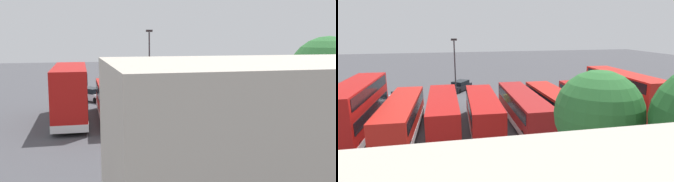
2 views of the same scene
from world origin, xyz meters
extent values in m
plane|color=#47474C|center=(0.00, 0.00, 0.00)|extent=(140.00, 140.00, 0.00)
cube|color=red|center=(-12.53, 10.47, 2.45)|extent=(2.62, 10.81, 4.20)
cube|color=silver|center=(-12.53, 10.47, 0.62)|extent=(2.66, 10.85, 0.55)
cube|color=black|center=(-12.53, 10.47, 2.25)|extent=(2.67, 10.01, 0.90)
cube|color=black|center=(-12.53, 10.47, 3.95)|extent=(2.67, 10.01, 0.90)
cube|color=black|center=(-12.57, 5.04, 2.25)|extent=(2.25, 0.07, 1.10)
cylinder|color=black|center=(-11.43, 6.46, 0.55)|extent=(0.31, 1.10, 1.10)
cylinder|color=black|center=(-13.68, 6.47, 0.55)|extent=(0.31, 1.10, 1.10)
cylinder|color=black|center=(-11.38, 14.46, 0.55)|extent=(0.31, 1.10, 1.10)
cylinder|color=black|center=(-13.63, 14.47, 0.55)|extent=(0.31, 1.10, 1.10)
cube|color=#B71411|center=(-8.95, 10.48, 1.65)|extent=(2.93, 10.85, 2.60)
cube|color=silver|center=(-8.95, 10.48, 0.62)|extent=(2.97, 10.89, 0.55)
cube|color=black|center=(-8.95, 10.48, 2.25)|extent=(2.96, 10.05, 0.90)
cube|color=black|center=(-9.14, 5.07, 2.25)|extent=(2.25, 0.14, 1.10)
cylinder|color=black|center=(-7.96, 6.46, 0.55)|extent=(0.34, 1.11, 1.10)
cylinder|color=black|center=(-10.21, 6.54, 0.55)|extent=(0.34, 1.11, 1.10)
cylinder|color=black|center=(-7.68, 14.42, 0.55)|extent=(0.34, 1.11, 1.10)
cylinder|color=black|center=(-9.93, 14.50, 0.55)|extent=(0.34, 1.11, 1.10)
cube|color=red|center=(-5.18, 10.88, 1.65)|extent=(2.71, 11.92, 2.60)
cube|color=silver|center=(-5.18, 10.88, 0.62)|extent=(2.75, 11.96, 0.55)
cube|color=black|center=(-5.18, 10.88, 2.25)|extent=(2.76, 11.12, 0.90)
cube|color=black|center=(-5.10, 4.90, 2.25)|extent=(2.25, 0.09, 1.10)
cylinder|color=black|center=(-4.00, 6.35, 0.55)|extent=(0.31, 1.10, 1.10)
cylinder|color=black|center=(-6.25, 6.32, 0.55)|extent=(0.31, 1.10, 1.10)
cylinder|color=black|center=(-4.12, 15.43, 0.55)|extent=(0.31, 1.10, 1.10)
cylinder|color=black|center=(-6.37, 15.40, 0.55)|extent=(0.31, 1.10, 1.10)
cube|color=#A51919|center=(-1.97, 10.57, 1.65)|extent=(2.64, 11.94, 2.60)
cube|color=silver|center=(-1.97, 10.57, 0.62)|extent=(2.68, 11.98, 0.55)
cube|color=black|center=(-1.97, 10.57, 2.25)|extent=(2.70, 11.14, 0.90)
cube|color=black|center=(-2.01, 4.58, 2.25)|extent=(2.25, 0.08, 1.10)
cylinder|color=black|center=(-0.88, 6.00, 0.55)|extent=(0.31, 1.10, 1.10)
cylinder|color=black|center=(-3.13, 6.01, 0.55)|extent=(0.31, 1.10, 1.10)
cylinder|color=black|center=(-0.81, 15.12, 0.55)|extent=(0.31, 1.10, 1.10)
cylinder|color=black|center=(-3.06, 15.13, 0.55)|extent=(0.31, 1.10, 1.10)
cube|color=#B71411|center=(1.90, 10.81, 1.65)|extent=(2.88, 10.66, 2.60)
cube|color=silver|center=(1.90, 10.81, 0.62)|extent=(2.92, 10.70, 0.55)
cube|color=black|center=(1.90, 10.81, 2.25)|extent=(2.91, 9.86, 0.90)
cube|color=black|center=(1.73, 5.49, 2.25)|extent=(2.25, 0.13, 1.10)
cylinder|color=black|center=(2.90, 6.89, 0.55)|extent=(0.33, 1.11, 1.10)
cylinder|color=black|center=(0.65, 6.96, 0.55)|extent=(0.33, 1.11, 1.10)
cylinder|color=black|center=(3.14, 14.67, 0.55)|extent=(0.33, 1.11, 1.10)
cylinder|color=black|center=(0.89, 14.74, 0.55)|extent=(0.33, 1.11, 1.10)
cube|color=#B71411|center=(5.43, 10.22, 1.65)|extent=(2.62, 11.17, 2.60)
cube|color=silver|center=(5.43, 10.22, 0.62)|extent=(2.66, 11.21, 0.55)
cube|color=black|center=(5.43, 10.22, 2.25)|extent=(2.67, 10.37, 0.90)
cube|color=black|center=(5.46, 4.62, 2.25)|extent=(2.25, 0.07, 1.10)
cylinder|color=black|center=(6.58, 6.06, 0.55)|extent=(0.31, 1.10, 1.10)
cylinder|color=black|center=(4.33, 6.04, 0.55)|extent=(0.31, 1.10, 1.10)
cylinder|color=black|center=(6.53, 14.41, 0.55)|extent=(0.31, 1.10, 1.10)
cylinder|color=black|center=(4.28, 14.39, 0.55)|extent=(0.31, 1.10, 1.10)
cube|color=red|center=(8.92, 10.86, 1.65)|extent=(2.81, 11.81, 2.60)
cube|color=silver|center=(8.92, 10.86, 0.62)|extent=(2.85, 11.85, 0.55)
cube|color=black|center=(8.92, 10.86, 2.25)|extent=(2.85, 11.01, 0.90)
cube|color=black|center=(8.79, 4.96, 2.25)|extent=(2.25, 0.11, 1.10)
cylinder|color=black|center=(9.95, 6.36, 0.55)|extent=(0.32, 1.11, 1.10)
cylinder|color=black|center=(7.70, 6.41, 0.55)|extent=(0.32, 1.11, 1.10)
cylinder|color=black|center=(10.14, 15.32, 0.55)|extent=(0.32, 1.11, 1.10)
cylinder|color=black|center=(7.89, 15.36, 0.55)|extent=(0.32, 1.11, 1.10)
cube|color=#B71411|center=(12.45, 10.44, 2.45)|extent=(2.76, 11.12, 4.20)
cube|color=silver|center=(12.45, 10.44, 0.62)|extent=(2.80, 11.16, 0.55)
cube|color=black|center=(12.45, 10.44, 2.25)|extent=(2.80, 10.33, 0.90)
cube|color=black|center=(12.45, 10.44, 3.95)|extent=(2.80, 10.33, 0.90)
cube|color=black|center=(12.34, 4.87, 2.25)|extent=(2.25, 0.10, 1.10)
cylinder|color=black|center=(13.49, 6.28, 0.55)|extent=(0.32, 1.11, 1.10)
cylinder|color=black|center=(11.24, 6.32, 0.55)|extent=(0.32, 1.11, 1.10)
cylinder|color=black|center=(11.40, 14.59, 0.55)|extent=(0.32, 1.11, 1.10)
cube|color=black|center=(-18.08, 8.63, 1.50)|extent=(2.77, 2.35, 2.20)
cylinder|color=black|center=(-16.97, 8.46, 0.50)|extent=(0.43, 1.03, 1.00)
cylinder|color=black|center=(-19.20, 8.80, 0.50)|extent=(0.43, 1.03, 1.00)
cube|color=silver|center=(10.21, 0.57, 0.53)|extent=(3.87, 4.35, 0.70)
cube|color=black|center=(10.33, 0.41, 1.15)|extent=(2.77, 2.94, 0.55)
cylinder|color=black|center=(8.71, 1.25, 0.32)|extent=(0.56, 0.65, 0.64)
cylinder|color=black|center=(9.99, 2.20, 0.32)|extent=(0.56, 0.65, 0.64)
cylinder|color=black|center=(10.42, -1.06, 0.32)|extent=(0.56, 0.65, 0.64)
cylinder|color=black|center=(11.71, -0.11, 0.32)|extent=(0.56, 0.65, 0.64)
cube|color=black|center=(3.18, -5.14, 0.53)|extent=(3.78, 4.44, 0.70)
cube|color=black|center=(3.07, -5.31, 1.15)|extent=(2.74, 2.97, 0.55)
cylinder|color=black|center=(3.32, -3.48, 0.32)|extent=(0.54, 0.66, 0.64)
cylinder|color=black|center=(4.66, -4.36, 0.32)|extent=(0.54, 0.66, 0.64)
cylinder|color=black|center=(1.70, -5.92, 0.32)|extent=(0.54, 0.66, 0.64)
cylinder|color=black|center=(3.04, -6.80, 0.32)|extent=(0.54, 0.66, 0.64)
cylinder|color=#38383D|center=(3.95, 1.11, 3.74)|extent=(0.16, 0.16, 7.48)
cube|color=#262628|center=(3.95, 1.11, 7.63)|extent=(0.70, 0.30, 0.24)
cylinder|color=yellow|center=(0.70, 2.48, 0.47)|extent=(0.60, 0.60, 0.95)
cylinder|color=#4C3823|center=(-2.66, 22.46, 1.52)|extent=(0.36, 0.36, 3.03)
sphere|color=#2D7033|center=(-2.66, 22.46, 4.64)|extent=(4.60, 4.60, 4.60)
camera|label=1|loc=(12.16, 41.78, 6.77)|focal=39.95mm
camera|label=2|loc=(4.98, 35.01, 9.04)|focal=29.76mm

